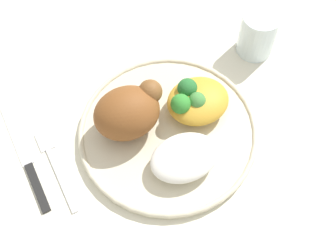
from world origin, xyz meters
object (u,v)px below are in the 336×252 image
mac_cheese_with_broccoli (196,100)px  fork (55,165)px  knife (28,165)px  rice_pile (181,159)px  plate (168,132)px  water_glass (258,33)px  roasted_chicken (129,112)px

mac_cheese_with_broccoli → fork: 0.23m
fork → knife: bearing=158.3°
mac_cheese_with_broccoli → fork: (-0.22, -0.00, -0.03)m
rice_pile → fork: size_ratio=0.69×
plate → knife: (-0.21, 0.03, -0.01)m
plate → fork: size_ratio=1.88×
rice_pile → fork: 0.19m
knife → rice_pile: bearing=-23.8°
fork → water_glass: 0.38m
plate → rice_pile: 0.06m
roasted_chicken → mac_cheese_with_broccoli: (0.10, -0.01, -0.02)m
knife → water_glass: (0.40, 0.06, 0.04)m
rice_pile → knife: size_ratio=0.52×
knife → water_glass: water_glass is taller
plate → rice_pile: (-0.00, -0.06, 0.02)m
fork → plate: bearing=-5.5°
plate → mac_cheese_with_broccoli: bearing=19.3°
plate → water_glass: (0.20, 0.09, 0.03)m
fork → mac_cheese_with_broccoli: bearing=0.5°
rice_pile → knife: rice_pile is taller
roasted_chicken → rice_pile: size_ratio=1.08×
rice_pile → water_glass: 0.25m
knife → water_glass: 0.41m
mac_cheese_with_broccoli → roasted_chicken: bearing=174.0°
mac_cheese_with_broccoli → water_glass: bearing=27.8°
water_glass → roasted_chicken: bearing=-165.1°
mac_cheese_with_broccoli → knife: mac_cheese_with_broccoli is taller
water_glass → knife: bearing=-171.0°
plate → knife: plate is taller
mac_cheese_with_broccoli → rice_pile: bearing=-126.8°
rice_pile → fork: (-0.17, 0.07, -0.03)m
mac_cheese_with_broccoli → water_glass: 0.16m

